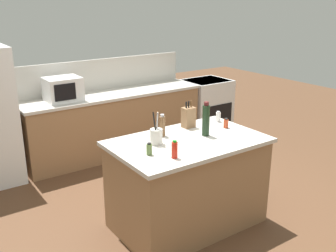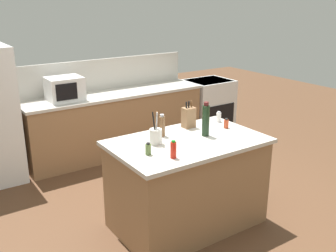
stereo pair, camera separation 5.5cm
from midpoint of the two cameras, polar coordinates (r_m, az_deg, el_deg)
name	(u,v)px [view 1 (the left image)]	position (r m, az deg, el deg)	size (l,w,h in m)	color
ground_plane	(187,223)	(4.30, 2.36, -13.86)	(14.00, 14.00, 0.00)	brown
back_counter_run	(114,123)	(5.96, -8.07, 0.39)	(2.75, 0.66, 0.94)	#936B47
wall_backsplash	(103,74)	(6.06, -9.73, 7.43)	(2.71, 0.03, 0.46)	beige
kitchen_island	(187,183)	(4.07, 2.45, -8.23)	(1.52, 0.95, 0.94)	#936B47
range_oven	(206,106)	(6.91, 5.29, 2.97)	(0.76, 0.65, 0.92)	white
microwave	(63,89)	(5.52, -15.28, 5.20)	(0.46, 0.39, 0.32)	white
knife_block	(188,117)	(4.22, 2.61, 1.29)	(0.13, 0.10, 0.29)	#936B47
utensil_crock	(156,136)	(3.75, -2.13, -1.44)	(0.12, 0.12, 0.32)	beige
spice_jar_oregano	(149,149)	(3.51, -3.19, -3.38)	(0.05, 0.05, 0.11)	#567038
pepper_grinder	(162,126)	(3.96, -1.23, 0.02)	(0.06, 0.06, 0.23)	brown
spice_jar_paprika	(226,123)	(4.26, 8.05, 0.38)	(0.05, 0.05, 0.11)	#B73D1E
wine_bottle	(206,120)	(3.97, 5.13, 0.90)	(0.08, 0.08, 0.35)	black
hot_sauce_bottle	(175,150)	(3.43, 0.50, -3.45)	(0.05, 0.05, 0.16)	red
salt_shaker	(218,117)	(4.46, 6.96, 1.34)	(0.05, 0.05, 0.12)	silver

